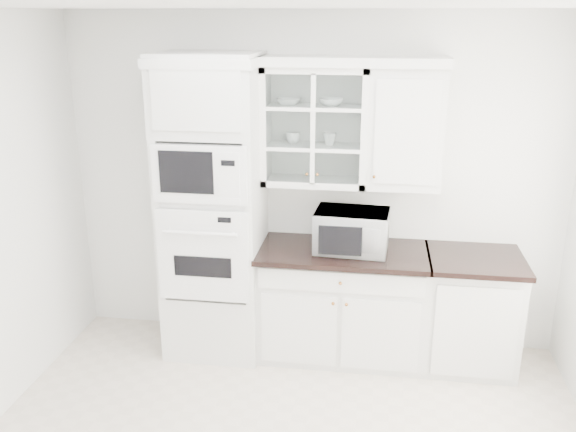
# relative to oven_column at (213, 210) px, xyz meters

# --- Properties ---
(room_shell) EXTENTS (4.00, 3.50, 2.70)m
(room_shell) POSITION_rel_oven_column_xyz_m (0.75, -0.99, 0.58)
(room_shell) COLOR white
(room_shell) RESTS_ON ground
(oven_column) EXTENTS (0.76, 0.68, 2.40)m
(oven_column) POSITION_rel_oven_column_xyz_m (0.00, 0.00, 0.00)
(oven_column) COLOR silver
(oven_column) RESTS_ON ground
(base_cabinet_run) EXTENTS (1.32, 0.67, 0.92)m
(base_cabinet_run) POSITION_rel_oven_column_xyz_m (1.03, 0.03, -0.74)
(base_cabinet_run) COLOR silver
(base_cabinet_run) RESTS_ON ground
(extra_base_cabinet) EXTENTS (0.72, 0.67, 0.92)m
(extra_base_cabinet) POSITION_rel_oven_column_xyz_m (2.03, 0.03, -0.74)
(extra_base_cabinet) COLOR silver
(extra_base_cabinet) RESTS_ON ground
(upper_cabinet_glass) EXTENTS (0.80, 0.33, 0.90)m
(upper_cabinet_glass) POSITION_rel_oven_column_xyz_m (0.78, 0.17, 0.65)
(upper_cabinet_glass) COLOR silver
(upper_cabinet_glass) RESTS_ON room_shell
(upper_cabinet_solid) EXTENTS (0.55, 0.33, 0.90)m
(upper_cabinet_solid) POSITION_rel_oven_column_xyz_m (1.46, 0.17, 0.65)
(upper_cabinet_solid) COLOR silver
(upper_cabinet_solid) RESTS_ON room_shell
(crown_molding) EXTENTS (2.14, 0.38, 0.07)m
(crown_molding) POSITION_rel_oven_column_xyz_m (0.68, 0.14, 1.14)
(crown_molding) COLOR silver
(crown_molding) RESTS_ON room_shell
(countertop_microwave) EXTENTS (0.58, 0.50, 0.32)m
(countertop_microwave) POSITION_rel_oven_column_xyz_m (1.09, 0.03, -0.12)
(countertop_microwave) COLOR white
(countertop_microwave) RESTS_ON base_cabinet_run
(bowl_a) EXTENTS (0.20, 0.20, 0.05)m
(bowl_a) POSITION_rel_oven_column_xyz_m (0.58, 0.18, 0.83)
(bowl_a) COLOR white
(bowl_a) RESTS_ON upper_cabinet_glass
(bowl_b) EXTENTS (0.18, 0.18, 0.06)m
(bowl_b) POSITION_rel_oven_column_xyz_m (0.90, 0.15, 0.84)
(bowl_b) COLOR white
(bowl_b) RESTS_ON upper_cabinet_glass
(cup_a) EXTENTS (0.12, 0.12, 0.09)m
(cup_a) POSITION_rel_oven_column_xyz_m (0.61, 0.19, 0.55)
(cup_a) COLOR white
(cup_a) RESTS_ON upper_cabinet_glass
(cup_b) EXTENTS (0.11, 0.11, 0.09)m
(cup_b) POSITION_rel_oven_column_xyz_m (0.89, 0.17, 0.56)
(cup_b) COLOR white
(cup_b) RESTS_ON upper_cabinet_glass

